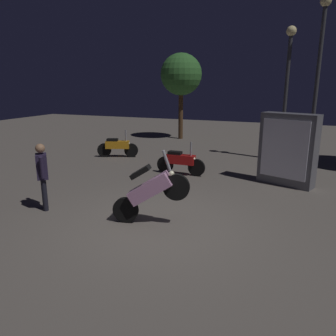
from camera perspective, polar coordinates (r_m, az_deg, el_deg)
name	(u,v)px	position (r m, az deg, el deg)	size (l,w,h in m)	color
ground_plane	(159,226)	(7.05, -1.50, -10.00)	(40.00, 40.00, 0.00)	#605951
motorcycle_pink_foreground	(150,191)	(6.87, -3.15, -4.01)	(1.65, 0.49, 1.63)	black
motorcycle_orange_parked_left	(117,146)	(13.47, -8.79, 3.73)	(1.59, 0.67, 1.11)	black
motorcycle_red_parked_right	(180,161)	(10.76, 2.18, 1.16)	(1.66, 0.31, 1.11)	black
person_rider_beside	(42,171)	(8.14, -21.02, -0.53)	(0.51, 0.55, 1.59)	black
streetlamp_near	(319,64)	(13.05, 24.78, 16.17)	(0.36, 0.36, 5.75)	#38383D
streetlamp_far	(287,78)	(13.26, 20.04, 14.56)	(0.36, 0.36, 4.91)	#38383D
tree_left_bg	(181,75)	(17.69, 2.29, 15.88)	(2.15, 2.15, 4.45)	#4C331E
kiosk_billboard	(288,150)	(10.15, 20.09, 3.01)	(1.67, 1.02, 2.10)	#595960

